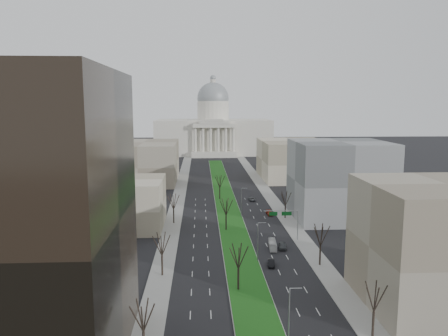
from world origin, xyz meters
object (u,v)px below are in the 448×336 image
object	(u,v)px
car_black	(271,263)
car_red	(270,213)
car_grey_near	(283,246)
car_grey_far	(252,199)
box_van	(273,245)

from	to	relation	value
car_black	car_red	size ratio (longest dim) A/B	0.92
car_grey_near	car_grey_far	xyz separation A→B (m)	(-1.28, 53.45, -0.15)
car_grey_near	car_grey_far	distance (m)	53.46
car_black	box_van	size ratio (longest dim) A/B	0.58
car_grey_near	car_grey_far	world-z (taller)	car_grey_near
car_grey_near	car_black	xyz separation A→B (m)	(-4.68, -11.30, -0.07)
car_grey_near	box_van	world-z (taller)	box_van
car_grey_near	car_red	size ratio (longest dim) A/B	0.98
car_red	car_grey_far	size ratio (longest dim) A/B	1.03
car_grey_far	car_grey_near	bearing A→B (deg)	-90.80
car_red	car_grey_far	xyz separation A→B (m)	(-3.26, 20.63, -0.05)
car_grey_near	car_grey_far	bearing A→B (deg)	98.74
box_van	car_red	bearing A→B (deg)	87.66
car_grey_near	car_red	xyz separation A→B (m)	(1.98, 32.81, -0.10)
car_red	car_black	bearing A→B (deg)	-101.50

